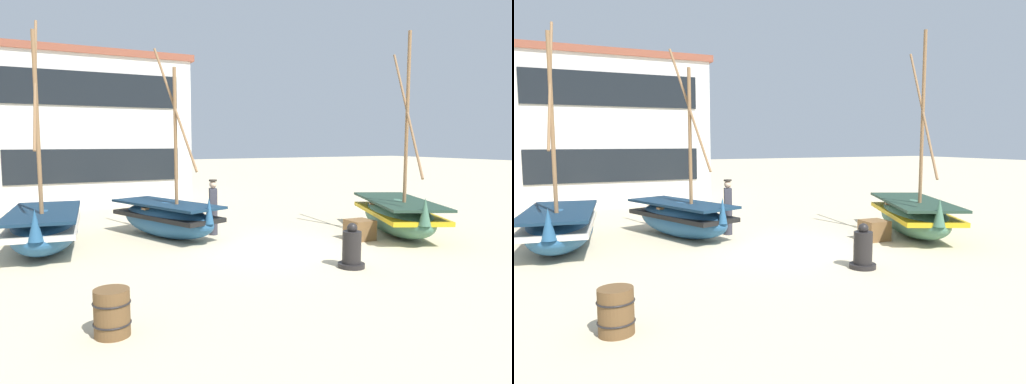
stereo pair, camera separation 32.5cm
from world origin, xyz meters
TOP-DOWN VIEW (x-y plane):
  - ground_plane at (0.00, 0.00)m, footprint 120.00×120.00m
  - fishing_boat_near_left at (-2.14, 2.61)m, footprint 2.61×4.11m
  - fishing_boat_centre_large at (4.33, -0.08)m, footprint 3.39×4.75m
  - fishing_boat_far_right at (-5.46, 2.40)m, footprint 2.20×4.27m
  - fisherman_by_hull at (-0.78, 2.33)m, footprint 0.31×0.40m
  - capstan_winch at (0.62, -2.55)m, footprint 0.60×0.60m
  - wooden_barrel at (-4.85, -3.96)m, footprint 0.56×0.56m
  - cargo_crate at (2.74, -0.23)m, footprint 0.71×0.71m
  - harbor_building_main at (-3.00, 12.98)m, footprint 8.97×5.40m

SIDE VIEW (x-z plane):
  - ground_plane at x=0.00m, z-range 0.00..0.00m
  - cargo_crate at x=2.74m, z-range 0.00..0.58m
  - wooden_barrel at x=-4.85m, z-range 0.00..0.70m
  - capstan_winch at x=0.62m, z-range -0.10..0.92m
  - fishing_boat_near_left at x=-2.14m, z-range -2.18..3.35m
  - fishing_boat_far_right at x=-5.46m, z-range -2.36..3.54m
  - fishing_boat_centre_large at x=4.33m, z-range -2.38..3.57m
  - fisherman_by_hull at x=-0.78m, z-range -0.01..1.68m
  - harbor_building_main at x=-3.00m, z-range 0.01..6.82m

